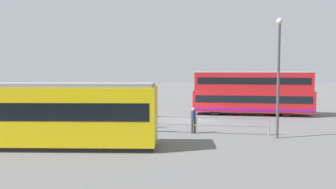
{
  "coord_description": "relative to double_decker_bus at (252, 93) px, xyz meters",
  "views": [
    {
      "loc": [
        1.51,
        28.93,
        4.1
      ],
      "look_at": [
        1.96,
        2.61,
        2.25
      ],
      "focal_mm": 37.31,
      "sensor_mm": 36.0,
      "label": 1
    }
  ],
  "objects": [
    {
      "name": "street_lamp",
      "position": [
        0.89,
        11.03,
        2.13
      ],
      "size": [
        0.36,
        0.36,
        7.16
      ],
      "color": "#4C4C51",
      "rests_on": "ground"
    },
    {
      "name": "tram_yellow",
      "position": [
        14.49,
        13.73,
        -0.26
      ],
      "size": [
        12.92,
        2.75,
        3.43
      ],
      "color": "yellow",
      "rests_on": "ground"
    },
    {
      "name": "pedestrian_railing",
      "position": [
        5.65,
        9.56,
        -1.29
      ],
      "size": [
        9.08,
        1.4,
        1.08
      ],
      "color": "gray",
      "rests_on": "ground"
    },
    {
      "name": "info_sign",
      "position": [
        9.48,
        9.5,
        -0.41
      ],
      "size": [
        0.97,
        0.14,
        2.38
      ],
      "color": "slate",
      "rests_on": "ground"
    },
    {
      "name": "pedestrian_near_railing",
      "position": [
        9.13,
        7.47,
        -1.11
      ],
      "size": [
        0.38,
        0.38,
        1.61
      ],
      "color": "black",
      "rests_on": "ground"
    },
    {
      "name": "pedestrian_crossing",
      "position": [
        5.85,
        9.47,
        -1.07
      ],
      "size": [
        0.45,
        0.45,
        1.68
      ],
      "color": "#4C3F2D",
      "rests_on": "ground"
    },
    {
      "name": "double_decker_bus",
      "position": [
        0.0,
        0.0,
        0.0
      ],
      "size": [
        10.88,
        4.02,
        3.99
      ],
      "color": "red",
      "rests_on": "ground"
    },
    {
      "name": "ground_plane",
      "position": [
        5.61,
        3.0,
        -2.04
      ],
      "size": [
        160.0,
        160.0,
        0.0
      ],
      "primitive_type": "plane",
      "color": "slate"
    }
  ]
}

